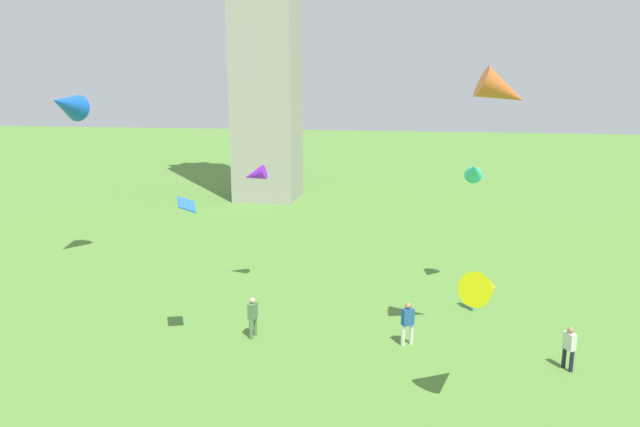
# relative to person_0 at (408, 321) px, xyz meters

# --- Properties ---
(person_0) EXTENTS (0.55, 0.49, 1.84)m
(person_0) POSITION_rel_person_0_xyz_m (0.00, 0.00, 0.00)
(person_0) COLOR silver
(person_0) RESTS_ON ground_plane
(person_1) EXTENTS (0.35, 0.55, 1.78)m
(person_1) POSITION_rel_person_0_xyz_m (-6.49, -0.31, -0.03)
(person_1) COLOR #51754C
(person_1) RESTS_ON ground_plane
(person_2) EXTENTS (0.45, 0.52, 1.72)m
(person_2) POSITION_rel_person_0_xyz_m (6.03, -1.17, -0.07)
(person_2) COLOR #1E2333
(person_2) RESTS_ON ground_plane
(person_4) EXTENTS (0.35, 0.49, 1.63)m
(person_4) POSITION_rel_person_0_xyz_m (2.93, 4.40, -0.12)
(person_4) COLOR #235693
(person_4) RESTS_ON ground_plane
(kite_flying_0) EXTENTS (1.26, 0.78, 1.05)m
(kite_flying_0) POSITION_rel_person_0_xyz_m (-7.94, 5.79, 4.96)
(kite_flying_0) COLOR #8521E6
(kite_flying_1) EXTENTS (1.02, 1.60, 1.39)m
(kite_flying_1) POSITION_rel_person_0_xyz_m (2.98, 7.11, 5.23)
(kite_flying_1) COLOR #30C5A0
(kite_flying_2) EXTENTS (1.70, 2.56, 2.01)m
(kite_flying_2) POSITION_rel_person_0_xyz_m (-19.29, 7.79, 8.33)
(kite_flying_2) COLOR blue
(kite_flying_3) EXTENTS (2.08, 1.34, 1.75)m
(kite_flying_3) POSITION_rel_person_0_xyz_m (3.06, -0.58, 9.29)
(kite_flying_3) COLOR #D06329
(kite_flying_4) EXTENTS (1.91, 2.13, 1.46)m
(kite_flying_4) POSITION_rel_person_0_xyz_m (2.44, -4.38, 3.16)
(kite_flying_4) COLOR #D9DC0C
(kite_flying_5) EXTENTS (0.99, 1.22, 0.54)m
(kite_flying_5) POSITION_rel_person_0_xyz_m (-8.67, -1.57, 4.94)
(kite_flying_5) COLOR blue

